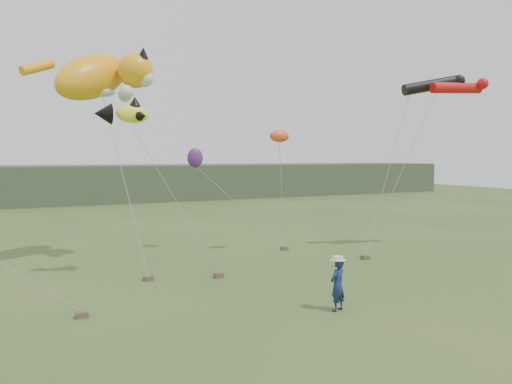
# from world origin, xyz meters

# --- Properties ---
(ground) EXTENTS (120.00, 120.00, 0.00)m
(ground) POSITION_xyz_m (0.00, 0.00, 0.00)
(ground) COLOR #385123
(ground) RESTS_ON ground
(headland) EXTENTS (90.00, 13.00, 4.00)m
(headland) POSITION_xyz_m (-3.11, 44.69, 1.92)
(headland) COLOR #2D3D28
(headland) RESTS_ON ground
(festival_attendant) EXTENTS (0.73, 0.61, 1.72)m
(festival_attendant) POSITION_xyz_m (-0.45, -0.92, 0.86)
(festival_attendant) COLOR navy
(festival_attendant) RESTS_ON ground
(sandbag_anchors) EXTENTS (14.02, 7.29, 0.19)m
(sandbag_anchors) POSITION_xyz_m (-1.31, 5.41, 0.09)
(sandbag_anchors) COLOR brown
(sandbag_anchors) RESTS_ON ground
(cat_kite) EXTENTS (5.76, 4.28, 3.38)m
(cat_kite) POSITION_xyz_m (-5.94, 10.21, 8.80)
(cat_kite) COLOR #F5A113
(cat_kite) RESTS_ON ground
(fish_kite) EXTENTS (2.14, 1.47, 1.13)m
(fish_kite) POSITION_xyz_m (-5.84, 6.37, 6.77)
(fish_kite) COLOR #FEFA29
(fish_kite) RESTS_ON ground
(tube_kites) EXTENTS (4.50, 2.11, 1.19)m
(tube_kites) POSITION_xyz_m (11.11, 5.44, 8.80)
(tube_kites) COLOR black
(tube_kites) RESTS_ON ground
(misc_kites) EXTENTS (4.64, 3.20, 1.97)m
(misc_kites) POSITION_xyz_m (0.58, 9.91, 5.49)
(misc_kites) COLOR #ED5222
(misc_kites) RESTS_ON ground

